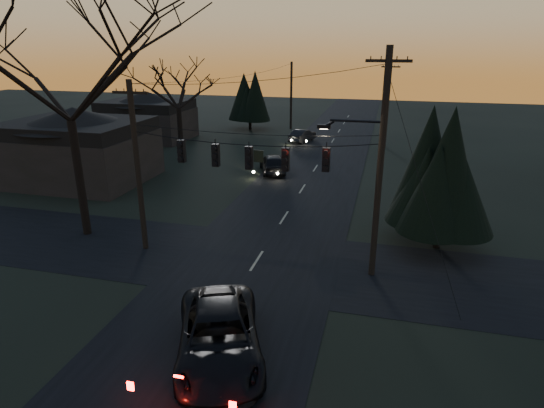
% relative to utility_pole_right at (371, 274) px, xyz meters
% --- Properties ---
extents(main_road, '(8.00, 120.00, 0.02)m').
position_rel_utility_pole_right_xyz_m(main_road, '(-5.50, 10.00, 0.01)').
color(main_road, black).
rests_on(main_road, ground).
extents(cross_road, '(60.00, 7.00, 0.02)m').
position_rel_utility_pole_right_xyz_m(cross_road, '(-5.50, 0.00, 0.01)').
color(cross_road, black).
rests_on(cross_road, ground).
extents(utility_pole_right, '(5.00, 0.30, 10.00)m').
position_rel_utility_pole_right_xyz_m(utility_pole_right, '(0.00, 0.00, 0.00)').
color(utility_pole_right, black).
rests_on(utility_pole_right, ground).
extents(utility_pole_left, '(1.80, 0.30, 8.50)m').
position_rel_utility_pole_right_xyz_m(utility_pole_left, '(-11.50, 0.00, 0.00)').
color(utility_pole_left, black).
rests_on(utility_pole_left, ground).
extents(utility_pole_far_r, '(1.80, 0.30, 8.50)m').
position_rel_utility_pole_right_xyz_m(utility_pole_far_r, '(0.00, 28.00, 0.00)').
color(utility_pole_far_r, black).
rests_on(utility_pole_far_r, ground).
extents(utility_pole_far_l, '(0.30, 0.30, 8.00)m').
position_rel_utility_pole_right_xyz_m(utility_pole_far_l, '(-11.50, 36.00, 0.00)').
color(utility_pole_far_l, black).
rests_on(utility_pole_far_l, ground).
extents(span_signal_assembly, '(11.50, 0.44, 1.61)m').
position_rel_utility_pole_right_xyz_m(span_signal_assembly, '(-5.74, 0.00, 5.23)').
color(span_signal_assembly, black).
rests_on(span_signal_assembly, ground).
extents(bare_tree_left, '(9.98, 9.98, 12.59)m').
position_rel_utility_pole_right_xyz_m(bare_tree_left, '(-15.62, 0.94, 8.80)').
color(bare_tree_left, black).
rests_on(bare_tree_left, ground).
extents(evergreen_right, '(4.12, 4.12, 7.45)m').
position_rel_utility_pole_right_xyz_m(evergreen_right, '(3.14, 3.83, 4.32)').
color(evergreen_right, black).
rests_on(evergreen_right, ground).
extents(bare_tree_dist, '(7.30, 7.30, 9.31)m').
position_rel_utility_pole_right_xyz_m(bare_tree_dist, '(-17.60, 17.57, 6.51)').
color(bare_tree_dist, black).
rests_on(bare_tree_dist, ground).
extents(evergreen_dist, '(4.00, 4.00, 6.52)m').
position_rel_utility_pole_right_xyz_m(evergreen_dist, '(-16.29, 34.44, 3.85)').
color(evergreen_dist, black).
rests_on(evergreen_dist, ground).
extents(house_left_near, '(10.00, 8.00, 5.60)m').
position_rel_utility_pole_right_xyz_m(house_left_near, '(-22.50, 10.00, 2.80)').
color(house_left_near, black).
rests_on(house_left_near, ground).
extents(house_left_far, '(9.00, 7.00, 5.20)m').
position_rel_utility_pole_right_xyz_m(house_left_far, '(-25.50, 26.00, 2.60)').
color(house_left_far, black).
rests_on(house_left_far, ground).
extents(suv_near, '(4.68, 6.49, 1.64)m').
position_rel_utility_pole_right_xyz_m(suv_near, '(-4.70, -7.23, 0.82)').
color(suv_near, black).
rests_on(suv_near, ground).
extents(sedan_oncoming_a, '(3.34, 4.90, 1.55)m').
position_rel_utility_pole_right_xyz_m(sedan_oncoming_a, '(-8.70, 15.78, 0.77)').
color(sedan_oncoming_a, black).
rests_on(sedan_oncoming_a, ground).
extents(sedan_oncoming_b, '(2.50, 4.24, 1.32)m').
position_rel_utility_pole_right_xyz_m(sedan_oncoming_b, '(-8.64, 28.64, 0.66)').
color(sedan_oncoming_b, black).
rests_on(sedan_oncoming_b, ground).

